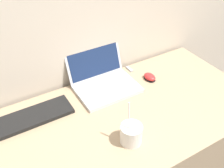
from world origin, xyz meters
The scene contains 6 objects.
desk centered at (0.00, 0.36, 0.36)m, with size 1.41×0.73×0.71m.
laptop centered at (0.00, 0.63, 0.76)m, with size 0.34×0.32×0.23m.
drink_cup centered at (-0.09, 0.20, 0.76)m, with size 0.10×0.10×0.22m.
computer_mouse centered at (0.27, 0.54, 0.73)m, with size 0.06×0.09×0.03m.
external_keyboard centered at (-0.45, 0.57, 0.72)m, with size 0.43×0.14×0.02m.
usb_stick centered at (0.22, 0.69, 0.71)m, with size 0.02×0.06×0.01m.
Camera 1 is at (-0.57, -0.43, 1.64)m, focal length 42.00 mm.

